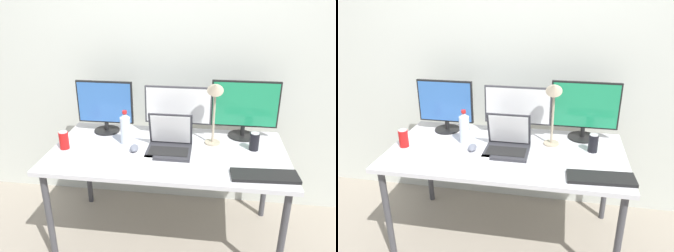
# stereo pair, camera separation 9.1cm
# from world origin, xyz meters

# --- Properties ---
(ground_plane) EXTENTS (16.00, 16.00, 0.00)m
(ground_plane) POSITION_xyz_m (0.00, 0.00, 0.00)
(ground_plane) COLOR gray
(wall_back) EXTENTS (7.00, 0.08, 2.60)m
(wall_back) POSITION_xyz_m (0.00, 0.59, 1.30)
(wall_back) COLOR silver
(wall_back) RESTS_ON ground
(work_desk) EXTENTS (1.62, 0.83, 0.74)m
(work_desk) POSITION_xyz_m (0.00, 0.00, 0.68)
(work_desk) COLOR #424247
(work_desk) RESTS_ON ground
(monitor_left) EXTENTS (0.43, 0.20, 0.40)m
(monitor_left) POSITION_xyz_m (-0.52, 0.26, 0.95)
(monitor_left) COLOR black
(monitor_left) RESTS_ON work_desk
(monitor_center) EXTENTS (0.50, 0.18, 0.38)m
(monitor_center) POSITION_xyz_m (0.04, 0.27, 0.95)
(monitor_center) COLOR #38383D
(monitor_center) RESTS_ON work_desk
(monitor_right) EXTENTS (0.49, 0.21, 0.43)m
(monitor_right) POSITION_xyz_m (0.52, 0.30, 0.97)
(monitor_right) COLOR black
(monitor_right) RESTS_ON work_desk
(laptop_silver) EXTENTS (0.30, 0.25, 0.26)m
(laptop_silver) POSITION_xyz_m (0.01, -0.01, 0.80)
(laptop_silver) COLOR #2D2D33
(laptop_silver) RESTS_ON work_desk
(keyboard_main) EXTENTS (0.40, 0.16, 0.02)m
(keyboard_main) POSITION_xyz_m (0.61, -0.28, 0.75)
(keyboard_main) COLOR black
(keyboard_main) RESTS_ON work_desk
(keyboard_aux) EXTENTS (0.44, 0.14, 0.02)m
(keyboard_aux) POSITION_xyz_m (-0.30, -0.20, 0.75)
(keyboard_aux) COLOR white
(keyboard_aux) RESTS_ON work_desk
(mouse_by_keyboard) EXTENTS (0.07, 0.11, 0.04)m
(mouse_by_keyboard) POSITION_xyz_m (-0.23, -0.04, 0.76)
(mouse_by_keyboard) COLOR slate
(mouse_by_keyboard) RESTS_ON work_desk
(water_bottle) EXTENTS (0.07, 0.07, 0.25)m
(water_bottle) POSITION_xyz_m (-0.32, 0.07, 0.85)
(water_bottle) COLOR silver
(water_bottle) RESTS_ON work_desk
(soda_can_near_keyboard) EXTENTS (0.07, 0.07, 0.13)m
(soda_can_near_keyboard) POSITION_xyz_m (0.59, 0.08, 0.80)
(soda_can_near_keyboard) COLOR black
(soda_can_near_keyboard) RESTS_ON work_desk
(soda_can_by_laptop) EXTENTS (0.07, 0.07, 0.13)m
(soda_can_by_laptop) POSITION_xyz_m (-0.72, -0.07, 0.80)
(soda_can_by_laptop) COLOR red
(soda_can_by_laptop) RESTS_ON work_desk
(desk_lamp) EXTENTS (0.11, 0.18, 0.49)m
(desk_lamp) POSITION_xyz_m (0.30, 0.11, 1.08)
(desk_lamp) COLOR tan
(desk_lamp) RESTS_ON work_desk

